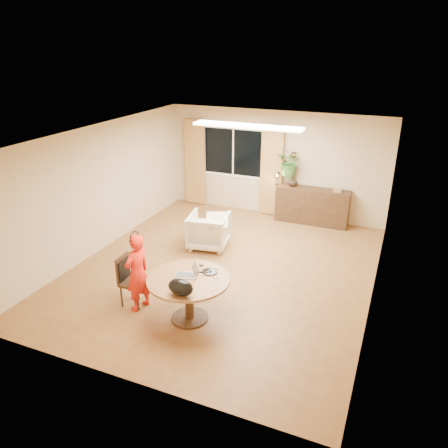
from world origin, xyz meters
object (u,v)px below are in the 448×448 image
object	(u,v)px
dining_chair	(133,281)
child	(137,273)
armchair	(209,231)
sideboard	(312,206)
dining_table	(189,287)

from	to	relation	value
dining_chair	child	world-z (taller)	child
armchair	child	bearing A→B (deg)	78.65
armchair	dining_chair	bearing A→B (deg)	75.48
child	dining_chair	bearing A→B (deg)	-101.10
child	sideboard	distance (m)	5.09
child	sideboard	xyz separation A→B (m)	(1.81, 4.76, -0.23)
dining_table	armchair	size ratio (longest dim) A/B	1.56
dining_chair	dining_table	bearing A→B (deg)	-3.26
child	armchair	size ratio (longest dim) A/B	1.60
sideboard	armchair	bearing A→B (deg)	-128.30
dining_table	armchair	xyz separation A→B (m)	(-0.83, 2.52, -0.20)
dining_chair	sideboard	xyz separation A→B (m)	(1.94, 4.70, -0.00)
armchair	sideboard	bearing A→B (deg)	-137.95
dining_table	child	world-z (taller)	child
armchair	sideboard	distance (m)	2.79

